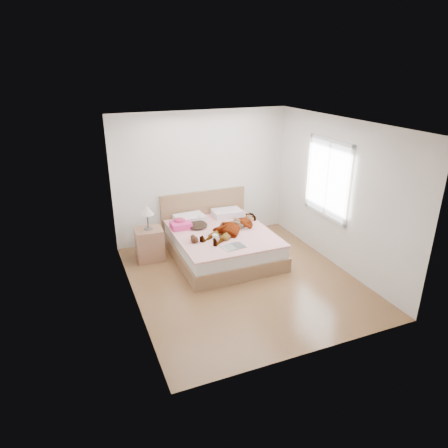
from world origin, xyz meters
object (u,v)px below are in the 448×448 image
woman (233,225)px  nightstand (149,242)px  phone (200,217)px  towel (181,224)px  plush_toy (194,239)px  bed (220,241)px  magazine (234,247)px  coffee_mug (215,237)px

woman → nightstand: bearing=-139.3°
phone → towel: phone is taller
phone → plush_toy: 0.72m
woman → phone: bearing=-161.9°
towel → plush_toy: size_ratio=1.85×
bed → plush_toy: bearing=-151.9°
magazine → towel: bearing=117.5°
phone → plush_toy: bearing=-151.3°
magazine → bed: bearing=85.6°
nightstand → towel: bearing=4.2°
plush_toy → phone: bearing=61.9°
bed → nightstand: bearing=165.8°
magazine → coffee_mug: bearing=115.7°
magazine → plush_toy: bearing=141.7°
towel → coffee_mug: towel is taller
plush_toy → coffee_mug: bearing=-8.1°
phone → plush_toy: (-0.34, -0.63, -0.14)m
woman → nightstand: nightstand is taller
woman → towel: (-0.87, 0.48, -0.03)m
magazine → plush_toy: 0.72m
phone → magazine: 1.12m
woman → nightstand: size_ratio=1.45×
phone → bed: size_ratio=0.05×
phone → towel: bearing=135.1°
bed → plush_toy: (-0.62, -0.33, 0.29)m
towel → magazine: size_ratio=0.89×
woman → plush_toy: 0.87m
coffee_mug → nightstand: (-1.03, 0.71, -0.21)m
bed → nightstand: size_ratio=1.95×
bed → towel: size_ratio=5.50×
coffee_mug → plush_toy: 0.38m
woman → plush_toy: bearing=-107.9°
coffee_mug → nightstand: bearing=145.5°
bed → nightstand: 1.33m
towel → plush_toy: (0.04, -0.70, -0.02)m
towel → nightstand: 0.67m
bed → coffee_mug: (-0.25, -0.39, 0.29)m
magazine → plush_toy: size_ratio=2.08×
woman → towel: bearing=-151.9°
woman → towel: woman is taller
nightstand → magazine: bearing=-42.1°
magazine → coffee_mug: size_ratio=2.98×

